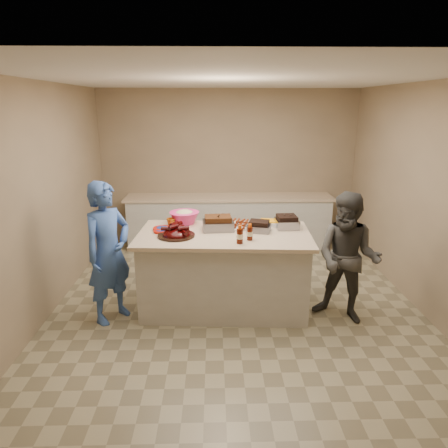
{
  "coord_description": "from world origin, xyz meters",
  "views": [
    {
      "loc": [
        -0.27,
        -4.59,
        2.43
      ],
      "look_at": [
        -0.15,
        -0.04,
        1.07
      ],
      "focal_mm": 32.0,
      "sensor_mm": 36.0,
      "label": 1
    }
  ],
  "objects_px": {
    "rib_platter": "(176,236)",
    "guest_gray": "(342,318)",
    "bbq_bottle_a": "(250,240)",
    "guest_blue": "(114,317)",
    "island": "(224,306)",
    "plastic_cup": "(171,226)",
    "roasting_pan": "(286,228)",
    "bbq_bottle_b": "(240,243)",
    "coleslaw_bowl": "(185,223)",
    "mustard_bottle": "(215,227)"
  },
  "relations": [
    {
      "from": "plastic_cup",
      "to": "guest_gray",
      "type": "height_order",
      "value": "plastic_cup"
    },
    {
      "from": "guest_blue",
      "to": "guest_gray",
      "type": "relative_size",
      "value": 1.08
    },
    {
      "from": "guest_blue",
      "to": "coleslaw_bowl",
      "type": "bearing_deg",
      "value": -13.91
    },
    {
      "from": "rib_platter",
      "to": "coleslaw_bowl",
      "type": "height_order",
      "value": "coleslaw_bowl"
    },
    {
      "from": "roasting_pan",
      "to": "bbq_bottle_b",
      "type": "height_order",
      "value": "bbq_bottle_b"
    },
    {
      "from": "coleslaw_bowl",
      "to": "guest_blue",
      "type": "bearing_deg",
      "value": -141.11
    },
    {
      "from": "roasting_pan",
      "to": "guest_blue",
      "type": "xyz_separation_m",
      "value": [
        -2.09,
        -0.44,
        -0.97
      ]
    },
    {
      "from": "coleslaw_bowl",
      "to": "bbq_bottle_b",
      "type": "bearing_deg",
      "value": -49.88
    },
    {
      "from": "island",
      "to": "plastic_cup",
      "type": "bearing_deg",
      "value": 158.7
    },
    {
      "from": "guest_gray",
      "to": "plastic_cup",
      "type": "bearing_deg",
      "value": -165.26
    },
    {
      "from": "roasting_pan",
      "to": "bbq_bottle_b",
      "type": "xyz_separation_m",
      "value": [
        -0.62,
        -0.56,
        0.0
      ]
    },
    {
      "from": "guest_blue",
      "to": "bbq_bottle_a",
      "type": "bearing_deg",
      "value": -53.3
    },
    {
      "from": "island",
      "to": "roasting_pan",
      "type": "xyz_separation_m",
      "value": [
        0.78,
        0.2,
        0.97
      ]
    },
    {
      "from": "coleslaw_bowl",
      "to": "bbq_bottle_b",
      "type": "xyz_separation_m",
      "value": [
        0.66,
        -0.78,
        0.0
      ]
    },
    {
      "from": "mustard_bottle",
      "to": "guest_gray",
      "type": "xyz_separation_m",
      "value": [
        1.49,
        -0.56,
        -0.97
      ]
    },
    {
      "from": "guest_blue",
      "to": "guest_gray",
      "type": "distance_m",
      "value": 2.71
    },
    {
      "from": "island",
      "to": "guest_gray",
      "type": "bearing_deg",
      "value": -9.79
    },
    {
      "from": "island",
      "to": "bbq_bottle_a",
      "type": "height_order",
      "value": "bbq_bottle_a"
    },
    {
      "from": "bbq_bottle_a",
      "to": "guest_blue",
      "type": "xyz_separation_m",
      "value": [
        -1.6,
        0.01,
        -0.97
      ]
    },
    {
      "from": "plastic_cup",
      "to": "roasting_pan",
      "type": "bearing_deg",
      "value": -4.09
    },
    {
      "from": "roasting_pan",
      "to": "rib_platter",
      "type": "bearing_deg",
      "value": -170.6
    },
    {
      "from": "rib_platter",
      "to": "guest_gray",
      "type": "distance_m",
      "value": 2.19
    },
    {
      "from": "roasting_pan",
      "to": "plastic_cup",
      "type": "relative_size",
      "value": 2.45
    },
    {
      "from": "bbq_bottle_a",
      "to": "guest_gray",
      "type": "bearing_deg",
      "value": -3.87
    },
    {
      "from": "bbq_bottle_b",
      "to": "guest_blue",
      "type": "relative_size",
      "value": 0.13
    },
    {
      "from": "bbq_bottle_a",
      "to": "guest_gray",
      "type": "distance_m",
      "value": 1.47
    },
    {
      "from": "island",
      "to": "bbq_bottle_a",
      "type": "relative_size",
      "value": 10.81
    },
    {
      "from": "roasting_pan",
      "to": "plastic_cup",
      "type": "xyz_separation_m",
      "value": [
        -1.44,
        0.1,
        0.0
      ]
    },
    {
      "from": "island",
      "to": "coleslaw_bowl",
      "type": "relative_size",
      "value": 5.39
    },
    {
      "from": "coleslaw_bowl",
      "to": "plastic_cup",
      "type": "height_order",
      "value": "coleslaw_bowl"
    },
    {
      "from": "roasting_pan",
      "to": "guest_gray",
      "type": "xyz_separation_m",
      "value": [
        0.61,
        -0.52,
        -0.97
      ]
    },
    {
      "from": "roasting_pan",
      "to": "coleslaw_bowl",
      "type": "relative_size",
      "value": 0.71
    },
    {
      "from": "rib_platter",
      "to": "coleslaw_bowl",
      "type": "relative_size",
      "value": 1.14
    },
    {
      "from": "rib_platter",
      "to": "guest_gray",
      "type": "relative_size",
      "value": 0.28
    },
    {
      "from": "coleslaw_bowl",
      "to": "plastic_cup",
      "type": "bearing_deg",
      "value": -142.74
    },
    {
      "from": "bbq_bottle_b",
      "to": "plastic_cup",
      "type": "xyz_separation_m",
      "value": [
        -0.82,
        0.66,
        0.0
      ]
    },
    {
      "from": "roasting_pan",
      "to": "mustard_bottle",
      "type": "height_order",
      "value": "mustard_bottle"
    },
    {
      "from": "rib_platter",
      "to": "coleslaw_bowl",
      "type": "bearing_deg",
      "value": 83.52
    },
    {
      "from": "coleslaw_bowl",
      "to": "bbq_bottle_a",
      "type": "relative_size",
      "value": 2.01
    },
    {
      "from": "bbq_bottle_b",
      "to": "plastic_cup",
      "type": "relative_size",
      "value": 1.88
    },
    {
      "from": "island",
      "to": "rib_platter",
      "type": "distance_m",
      "value": 1.12
    },
    {
      "from": "island",
      "to": "plastic_cup",
      "type": "height_order",
      "value": "plastic_cup"
    },
    {
      "from": "guest_blue",
      "to": "plastic_cup",
      "type": "bearing_deg",
      "value": -13.52
    },
    {
      "from": "roasting_pan",
      "to": "guest_blue",
      "type": "bearing_deg",
      "value": -171.4
    },
    {
      "from": "bbq_bottle_b",
      "to": "guest_gray",
      "type": "xyz_separation_m",
      "value": [
        1.23,
        0.03,
        -0.97
      ]
    },
    {
      "from": "plastic_cup",
      "to": "guest_gray",
      "type": "relative_size",
      "value": 0.07
    },
    {
      "from": "bbq_bottle_a",
      "to": "guest_gray",
      "type": "xyz_separation_m",
      "value": [
        1.11,
        -0.07,
        -0.97
      ]
    },
    {
      "from": "coleslaw_bowl",
      "to": "bbq_bottle_b",
      "type": "distance_m",
      "value": 1.02
    },
    {
      "from": "bbq_bottle_a",
      "to": "plastic_cup",
      "type": "bearing_deg",
      "value": 149.56
    },
    {
      "from": "guest_blue",
      "to": "guest_gray",
      "type": "bearing_deg",
      "value": -54.68
    }
  ]
}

